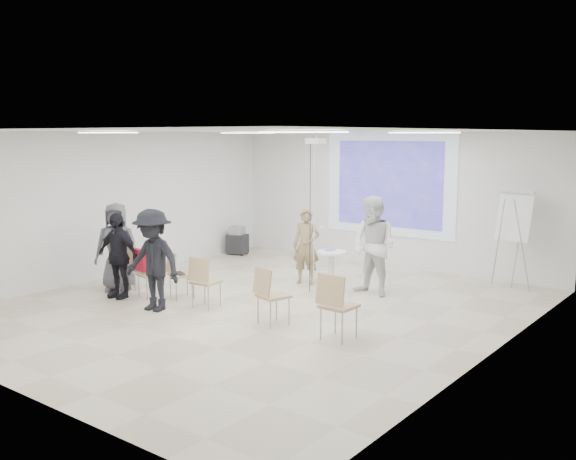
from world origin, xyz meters
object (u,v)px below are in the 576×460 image
Objects in this scene: av_cart at (237,241)px; chair_right_far at (336,301)px; player_right at (374,241)px; chair_center at (203,278)px; laptop at (182,273)px; chair_left_mid at (147,271)px; player_left at (306,241)px; audience_left at (118,249)px; flipchart_easel at (515,217)px; chair_left_inner at (178,271)px; pedestal_table at (331,266)px; audience_outer at (117,242)px; audience_mid at (153,254)px; chair_right_inner at (269,291)px; chair_far_left at (131,259)px.

chair_right_far is at bearing -51.05° from av_cart.
player_right reaches higher than chair_right_far.
chair_center reaches higher than laptop.
player_left is at bearing 70.97° from chair_left_mid.
av_cart is (-1.15, 4.48, -0.57)m from audience_left.
chair_left_inner is at bearing -124.47° from flipchart_easel.
chair_center is 2.82× the size of laptop.
flipchart_easel is (2.85, 1.95, 1.00)m from pedestal_table.
player_left reaches higher than av_cart.
pedestal_table is at bearing -35.43° from av_cart.
laptop is (-1.63, -2.39, 0.06)m from pedestal_table.
chair_left_inner is 0.45× the size of flipchart_easel.
player_left is 0.96× the size of audience_left.
audience_outer is (-1.42, -0.34, 0.47)m from laptop.
pedestal_table is 3.33m from chair_right_far.
audience_left is at bearing 165.52° from audience_mid.
player_left is 3.64m from audience_outer.
chair_right_inner is 6.07m from av_cart.
player_right reaches higher than flipchart_easel.
chair_center is at bearing -107.31° from pedestal_table.
chair_right_far is (0.91, -2.65, -0.44)m from player_right.
audience_outer is at bearing -169.89° from chair_left_mid.
chair_right_inner is at bearing -76.09° from pedestal_table.
audience_outer reaches higher than pedestal_table.
chair_left_mid is at bearing 28.72° from audience_left.
flipchart_easel reaches higher than chair_center.
chair_right_inner reaches higher than chair_left_mid.
chair_center is at bearing 179.72° from chair_right_far.
av_cart is (-6.59, -0.53, -1.08)m from flipchart_easel.
audience_left is 0.95× the size of audience_outer.
chair_left_inner is 0.85m from chair_center.
audience_outer is at bearing -163.29° from chair_right_inner.
player_right is 2.07× the size of chair_far_left.
chair_left_inner is 0.46× the size of audience_outer.
av_cart is (-2.07, 3.90, -0.19)m from chair_left_inner.
flipchart_easel is at bearing 67.55° from chair_left_inner.
player_right reaches higher than chair_center.
audience_mid is (0.25, -0.78, 0.46)m from chair_left_inner.
audience_left is 0.94× the size of flipchart_easel.
av_cart is at bearing 141.10° from chair_left_inner.
audience_outer reaches higher than player_left.
audience_mid is at bearing -169.83° from chair_right_far.
chair_left_inner reaches higher than laptop.
chair_left_inner is 4.42m from av_cart.
audience_outer reaches higher than laptop.
chair_right_far is 3.37m from audience_mid.
chair_center is 0.97× the size of chair_right_inner.
player_left is at bearing 69.15° from audience_mid.
player_left reaches higher than chair_right_far.
av_cart is at bearing 118.51° from chair_center.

